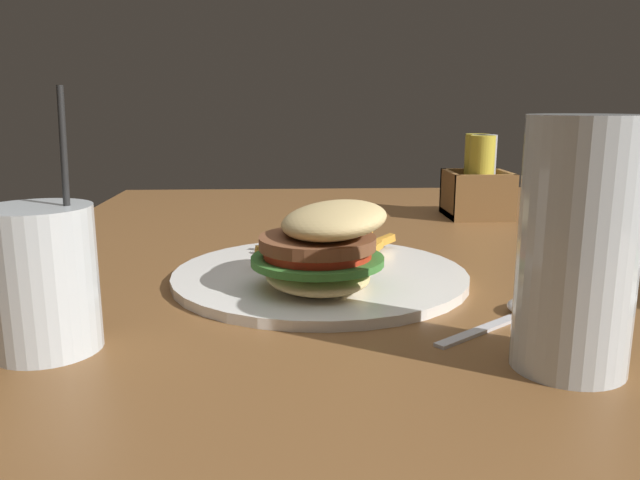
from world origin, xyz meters
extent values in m
cube|color=brown|center=(0.00, 0.00, 0.71)|extent=(1.28, 1.06, 0.03)
cylinder|color=brown|center=(-0.57, -0.46, 0.35)|extent=(0.07, 0.07, 0.69)
cylinder|color=brown|center=(-0.57, 0.46, 0.35)|extent=(0.07, 0.07, 0.69)
cylinder|color=white|center=(0.07, -0.15, 0.73)|extent=(0.31, 0.31, 0.01)
ellipsoid|color=#E0C17F|center=(0.13, -0.15, 0.75)|extent=(0.13, 0.12, 0.02)
cylinder|color=#38752D|center=(0.13, -0.15, 0.76)|extent=(0.14, 0.14, 0.01)
cylinder|color=red|center=(0.13, -0.15, 0.77)|extent=(0.12, 0.12, 0.01)
cylinder|color=brown|center=(0.13, -0.15, 0.78)|extent=(0.13, 0.13, 0.01)
ellipsoid|color=#E0C17F|center=(0.13, -0.14, 0.80)|extent=(0.14, 0.12, 0.04)
cube|color=gold|center=(-0.01, -0.11, 0.75)|extent=(0.02, 0.06, 0.02)
cube|color=gold|center=(-0.01, -0.16, 0.75)|extent=(0.02, 0.06, 0.02)
cube|color=gold|center=(-0.01, -0.19, 0.75)|extent=(0.07, 0.04, 0.02)
cube|color=gold|center=(-0.01, -0.09, 0.74)|extent=(0.05, 0.08, 0.02)
cube|color=gold|center=(0.03, -0.13, 0.76)|extent=(0.05, 0.09, 0.03)
cube|color=gold|center=(0.05, -0.17, 0.75)|extent=(0.03, 0.09, 0.02)
cube|color=gold|center=(0.00, -0.10, 0.75)|extent=(0.08, 0.02, 0.03)
cube|color=gold|center=(0.01, -0.12, 0.76)|extent=(0.08, 0.03, 0.04)
cube|color=gold|center=(0.05, -0.13, 0.75)|extent=(0.02, 0.06, 0.02)
cube|color=gold|center=(0.06, -0.12, 0.74)|extent=(0.08, 0.03, 0.02)
cube|color=gold|center=(-0.02, -0.15, 0.76)|extent=(0.06, 0.02, 0.02)
cube|color=gold|center=(0.02, -0.17, 0.76)|extent=(0.04, 0.05, 0.03)
cube|color=gold|center=(0.01, -0.15, 0.75)|extent=(0.06, 0.05, 0.01)
cube|color=gold|center=(0.01, -0.15, 0.77)|extent=(0.04, 0.05, 0.02)
cube|color=gold|center=(0.06, -0.15, 0.74)|extent=(0.08, 0.04, 0.04)
cube|color=gold|center=(0.02, -0.09, 0.74)|extent=(0.07, 0.04, 0.01)
cube|color=gold|center=(0.00, -0.15, 0.76)|extent=(0.08, 0.02, 0.03)
cube|color=gold|center=(0.01, -0.15, 0.76)|extent=(0.03, 0.07, 0.02)
cube|color=gold|center=(0.00, -0.19, 0.74)|extent=(0.06, 0.04, 0.01)
cube|color=gold|center=(0.02, -0.14, 0.76)|extent=(0.07, 0.06, 0.03)
cube|color=gold|center=(0.02, -0.18, 0.74)|extent=(0.08, 0.06, 0.02)
cylinder|color=silver|center=(0.30, 0.02, 0.81)|extent=(0.08, 0.08, 0.18)
cylinder|color=gold|center=(0.30, 0.02, 0.80)|extent=(0.07, 0.07, 0.15)
cylinder|color=silver|center=(0.25, -0.37, 0.78)|extent=(0.08, 0.08, 0.11)
cylinder|color=yellow|center=(0.25, -0.37, 0.77)|extent=(0.07, 0.07, 0.10)
cylinder|color=black|center=(0.25, -0.34, 0.82)|extent=(0.02, 0.01, 0.20)
ellipsoid|color=silver|center=(0.19, 0.04, 0.73)|extent=(0.06, 0.06, 0.01)
cube|color=silver|center=(0.23, -0.02, 0.73)|extent=(0.07, 0.09, 0.00)
cube|color=brown|center=(-0.29, 0.13, 0.73)|extent=(0.10, 0.10, 0.01)
cube|color=brown|center=(-0.33, 0.13, 0.76)|extent=(0.01, 0.10, 0.07)
cube|color=brown|center=(-0.24, 0.13, 0.76)|extent=(0.01, 0.10, 0.07)
cube|color=brown|center=(-0.29, 0.08, 0.76)|extent=(0.10, 0.01, 0.07)
cube|color=brown|center=(-0.29, 0.17, 0.76)|extent=(0.10, 0.01, 0.07)
cylinder|color=gold|center=(-0.31, 0.13, 0.80)|extent=(0.04, 0.04, 0.12)
cylinder|color=#B2B2B7|center=(-0.29, 0.13, 0.80)|extent=(0.04, 0.04, 0.12)
cylinder|color=gold|center=(-0.26, 0.12, 0.80)|extent=(0.04, 0.04, 0.12)
camera|label=1|loc=(0.71, -0.18, 0.91)|focal=35.00mm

